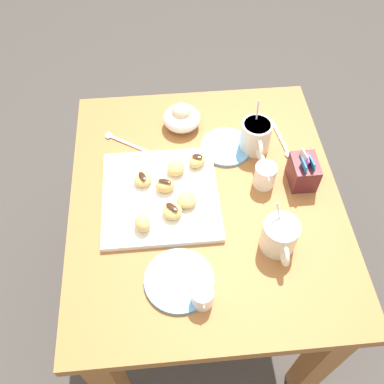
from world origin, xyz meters
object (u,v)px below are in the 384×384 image
cream_pitcher_white (265,174)px  sugar_caddy (303,172)px  beignet_3 (165,185)px  coffee_mug_cream_right (280,236)px  beignet_2 (176,168)px  coffee_mug_cream_left (256,136)px  beignet_4 (187,200)px  ice_cream_bowl (182,117)px  chocolate_sauce_pitcher (202,296)px  saucer_sky_right (226,147)px  dining_table (204,224)px  pastry_plate_square (161,195)px  beignet_1 (143,223)px  beignet_5 (197,160)px  beignet_0 (143,180)px  saucer_sky_left (179,280)px  beignet_6 (172,211)px

cream_pitcher_white → sugar_caddy: sugar_caddy is taller
beignet_3 → cream_pitcher_white: bearing=91.8°
coffee_mug_cream_right → beignet_2: 0.35m
coffee_mug_cream_left → sugar_caddy: (0.14, 0.11, -0.01)m
beignet_3 → beignet_4: beignet_3 is taller
cream_pitcher_white → ice_cream_bowl: bearing=-139.4°
chocolate_sauce_pitcher → saucer_sky_right: chocolate_sauce_pitcher is taller
cream_pitcher_white → coffee_mug_cream_right: bearing=-0.8°
saucer_sky_right → ice_cream_bowl: bearing=-130.2°
beignet_2 → sugar_caddy: bearing=81.6°
ice_cream_bowl → chocolate_sauce_pitcher: bearing=0.4°
dining_table → saucer_sky_right: (-0.17, 0.08, 0.15)m
coffee_mug_cream_right → beignet_3: size_ratio=2.61×
cream_pitcher_white → sugar_caddy: 0.11m
pastry_plate_square → chocolate_sauce_pitcher: bearing=15.1°
chocolate_sauce_pitcher → beignet_1: (-0.21, -0.13, 0.00)m
saucer_sky_right → beignet_5: 0.12m
sugar_caddy → beignet_2: size_ratio=1.98×
beignet_3 → chocolate_sauce_pitcher: bearing=12.0°
ice_cream_bowl → chocolate_sauce_pitcher: ice_cream_bowl is taller
saucer_sky_right → beignet_2: beignet_2 is taller
pastry_plate_square → saucer_sky_right: 0.26m
saucer_sky_right → beignet_5: (0.07, -0.09, 0.03)m
pastry_plate_square → beignet_3: beignet_3 is taller
ice_cream_bowl → saucer_sky_right: ice_cream_bowl is taller
beignet_5 → sugar_caddy: bearing=75.5°
beignet_0 → sugar_caddy: bearing=87.3°
beignet_1 → beignet_5: 0.26m
saucer_sky_left → coffee_mug_cream_right: bearing=106.6°
pastry_plate_square → chocolate_sauce_pitcher: size_ratio=3.44×
coffee_mug_cream_left → saucer_sky_right: coffee_mug_cream_left is taller
coffee_mug_cream_right → beignet_0: size_ratio=2.79×
pastry_plate_square → beignet_5: 0.15m
saucer_sky_left → beignet_0: (-0.30, -0.08, 0.03)m
coffee_mug_cream_left → beignet_4: bearing=-48.4°
sugar_caddy → ice_cream_bowl: bearing=-127.9°
pastry_plate_square → saucer_sky_right: bearing=128.7°
sugar_caddy → saucer_sky_right: sugar_caddy is taller
beignet_4 → beignet_1: bearing=-61.5°
sugar_caddy → beignet_3: bearing=-88.9°
coffee_mug_cream_right → saucer_sky_left: 0.27m
pastry_plate_square → coffee_mug_cream_right: size_ratio=2.31×
saucer_sky_right → beignet_1: bearing=-43.7°
saucer_sky_left → beignet_2: bearing=177.3°
dining_table → ice_cream_bowl: bearing=-171.0°
pastry_plate_square → coffee_mug_cream_right: (0.18, 0.29, 0.04)m
dining_table → coffee_mug_cream_left: size_ratio=5.78×
beignet_3 → beignet_5: 0.13m
chocolate_sauce_pitcher → beignet_4: 0.27m
cream_pitcher_white → beignet_6: (0.09, -0.26, -0.01)m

